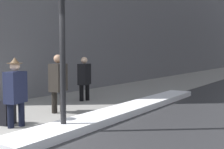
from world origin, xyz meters
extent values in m
plane|color=#2D2D30|center=(0.00, 0.00, 0.00)|extent=(160.00, 160.00, 0.00)
cube|color=gray|center=(-2.00, 15.00, 0.01)|extent=(4.00, 80.00, 0.01)
cube|color=white|center=(0.25, 3.88, 0.09)|extent=(0.85, 8.22, 0.18)
cylinder|color=black|center=(0.17, 1.35, 1.99)|extent=(0.12, 0.12, 3.97)
cylinder|color=black|center=(-0.94, 1.12, 0.40)|extent=(0.14, 0.14, 0.81)
cylinder|color=black|center=(-1.00, 0.88, 0.40)|extent=(0.14, 0.14, 0.81)
cube|color=#191E38|center=(-0.97, 1.00, 0.92)|extent=(0.40, 0.54, 0.71)
sphere|color=beige|center=(-0.97, 1.00, 1.40)|extent=(0.22, 0.22, 0.22)
cylinder|color=#4C3823|center=(-0.97, 1.00, 1.46)|extent=(0.34, 0.34, 0.01)
cone|color=#4C3823|center=(-0.97, 1.00, 1.52)|extent=(0.21, 0.21, 0.13)
cylinder|color=black|center=(-1.31, 2.82, 0.44)|extent=(0.15, 0.15, 0.88)
cylinder|color=black|center=(-1.36, 2.55, 0.44)|extent=(0.15, 0.15, 0.88)
cube|color=#2D2823|center=(-1.33, 2.69, 1.01)|extent=(0.44, 0.60, 0.77)
sphere|color=tan|center=(-1.33, 2.69, 1.53)|extent=(0.24, 0.24, 0.24)
cylinder|color=black|center=(-1.99, 4.76, 0.42)|extent=(0.15, 0.15, 0.84)
cylinder|color=black|center=(-2.05, 4.51, 0.42)|extent=(0.15, 0.15, 0.84)
cube|color=black|center=(-2.02, 4.64, 0.96)|extent=(0.42, 0.57, 0.73)
sphere|color=beige|center=(-2.02, 4.64, 1.45)|extent=(0.23, 0.23, 0.23)
cube|color=black|center=(-1.33, 1.03, 0.30)|extent=(0.30, 0.40, 0.60)
cylinder|color=#4C4C51|center=(-1.33, 1.03, 0.77)|extent=(0.02, 0.02, 0.35)
camera|label=1|loc=(4.36, -2.92, 1.66)|focal=45.00mm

